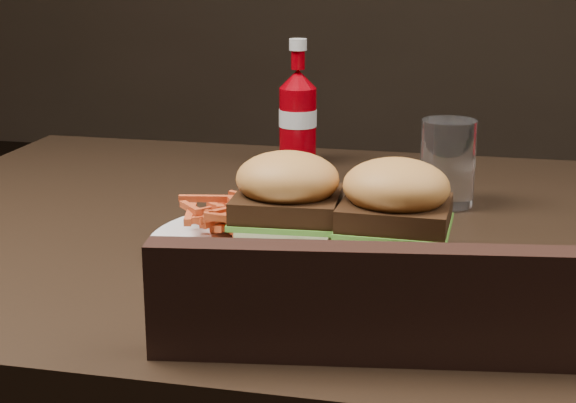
% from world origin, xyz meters
% --- Properties ---
extents(dining_table, '(1.20, 0.80, 0.04)m').
position_xyz_m(dining_table, '(0.00, 0.00, 0.73)').
color(dining_table, black).
rests_on(dining_table, ground).
extents(plate, '(0.29, 0.29, 0.01)m').
position_xyz_m(plate, '(-0.08, -0.09, 0.76)').
color(plate, white).
rests_on(plate, dining_table).
extents(sandwich_half_a, '(0.10, 0.10, 0.02)m').
position_xyz_m(sandwich_half_a, '(-0.07, -0.09, 0.77)').
color(sandwich_half_a, beige).
rests_on(sandwich_half_a, plate).
extents(sandwich_half_b, '(0.10, 0.09, 0.02)m').
position_xyz_m(sandwich_half_b, '(0.04, -0.10, 0.77)').
color(sandwich_half_b, beige).
rests_on(sandwich_half_b, plate).
extents(fries_pile, '(0.13, 0.13, 0.04)m').
position_xyz_m(fries_pile, '(-0.14, -0.08, 0.78)').
color(fries_pile, '#BA3E21').
rests_on(fries_pile, plate).
extents(ketchup_bottle, '(0.06, 0.06, 0.11)m').
position_xyz_m(ketchup_bottle, '(-0.14, 0.28, 0.81)').
color(ketchup_bottle, '#930008').
rests_on(ketchup_bottle, dining_table).
extents(tumbler, '(0.09, 0.09, 0.11)m').
position_xyz_m(tumbler, '(0.08, 0.11, 0.81)').
color(tumbler, white).
rests_on(tumbler, dining_table).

